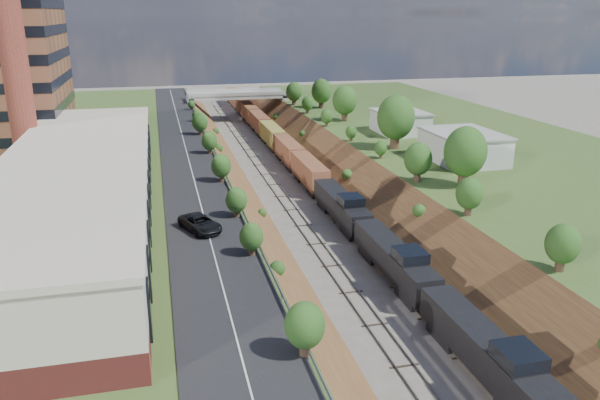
% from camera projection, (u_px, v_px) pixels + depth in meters
% --- Properties ---
extents(platform_left, '(44.00, 180.00, 5.00)m').
position_uv_depth(platform_left, '(63.00, 188.00, 81.09)').
color(platform_left, '#3D5924').
rests_on(platform_left, ground).
extents(platform_right, '(44.00, 180.00, 5.00)m').
position_uv_depth(platform_right, '(489.00, 161.00, 96.09)').
color(platform_right, '#3D5924').
rests_on(platform_right, ground).
extents(embankment_left, '(10.00, 180.00, 10.00)m').
position_uv_depth(embankment_left, '(222.00, 194.00, 86.86)').
color(embankment_left, olive).
rests_on(embankment_left, ground).
extents(embankment_right, '(10.00, 180.00, 10.00)m').
position_uv_depth(embankment_right, '(362.00, 184.00, 91.85)').
color(embankment_right, olive).
rests_on(embankment_right, ground).
extents(rail_left_track, '(1.58, 180.00, 0.18)m').
position_uv_depth(rail_left_track, '(277.00, 190.00, 88.74)').
color(rail_left_track, gray).
rests_on(rail_left_track, ground).
extents(rail_right_track, '(1.58, 180.00, 0.18)m').
position_uv_depth(rail_right_track, '(310.00, 187.00, 89.92)').
color(rail_right_track, gray).
rests_on(rail_right_track, ground).
extents(road, '(8.00, 180.00, 0.10)m').
position_uv_depth(road, '(190.00, 163.00, 84.29)').
color(road, black).
rests_on(road, platform_left).
extents(guardrail, '(0.10, 171.00, 0.70)m').
position_uv_depth(guardrail, '(218.00, 158.00, 84.89)').
color(guardrail, '#99999E').
rests_on(guardrail, platform_left).
extents(commercial_building, '(14.30, 62.30, 7.00)m').
position_uv_depth(commercial_building, '(78.00, 188.00, 60.05)').
color(commercial_building, maroon).
rests_on(commercial_building, platform_left).
extents(smokestack, '(3.20, 3.20, 40.00)m').
position_uv_depth(smokestack, '(8.00, 19.00, 69.84)').
color(smokestack, maroon).
rests_on(smokestack, platform_left).
extents(overpass, '(24.50, 8.30, 7.40)m').
position_uv_depth(overpass, '(237.00, 101.00, 145.18)').
color(overpass, gray).
rests_on(overpass, ground).
extents(white_building_near, '(9.00, 12.00, 4.00)m').
position_uv_depth(white_building_near, '(463.00, 148.00, 85.16)').
color(white_building_near, silver).
rests_on(white_building_near, platform_right).
extents(white_building_far, '(8.00, 10.00, 3.60)m').
position_uv_depth(white_building_far, '(400.00, 123.00, 105.45)').
color(white_building_far, silver).
rests_on(white_building_far, platform_right).
extents(tree_right_large, '(5.25, 5.25, 7.61)m').
position_uv_depth(tree_right_large, '(465.00, 152.00, 71.86)').
color(tree_right_large, '#473323').
rests_on(tree_right_large, platform_right).
extents(tree_left_crest, '(2.45, 2.45, 3.55)m').
position_uv_depth(tree_left_crest, '(265.00, 254.00, 47.54)').
color(tree_left_crest, '#473323').
rests_on(tree_left_crest, platform_left).
extents(freight_train, '(2.74, 155.48, 4.55)m').
position_uv_depth(freight_train, '(280.00, 143.00, 109.86)').
color(freight_train, black).
rests_on(freight_train, ground).
extents(suv, '(4.58, 6.16, 1.56)m').
position_uv_depth(suv, '(200.00, 223.00, 57.77)').
color(suv, black).
rests_on(suv, road).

